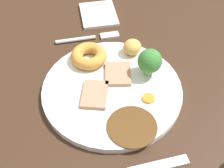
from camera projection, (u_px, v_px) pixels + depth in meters
dining_table at (105, 94)px, 61.59cm from camera, size 120.00×84.00×3.60cm
dinner_plate at (112, 90)px, 59.06cm from camera, size 27.94×27.94×1.40cm
gravy_pool at (132, 127)px, 52.15cm from camera, size 9.04×9.04×0.30cm
meat_slice_main at (118, 74)px, 60.51cm from camera, size 7.66×6.85×0.80cm
meat_slice_under at (95, 94)px, 56.81cm from camera, size 8.14×7.06×0.80cm
yorkshire_pudding at (89, 56)px, 62.84cm from camera, size 7.78×7.78×2.53cm
roast_potato_left at (132, 47)px, 64.23cm from camera, size 5.67×5.70×3.26cm
carrot_coin_front at (149, 98)px, 56.40cm from camera, size 2.44×2.44×0.42cm
broccoli_floret at (150, 62)px, 58.40cm from camera, size 4.96×4.96×6.03cm
fork at (90, 38)px, 70.44cm from camera, size 2.92×15.32×0.90cm
folded_napkin at (99, 14)px, 76.86cm from camera, size 12.04×10.30×0.80cm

